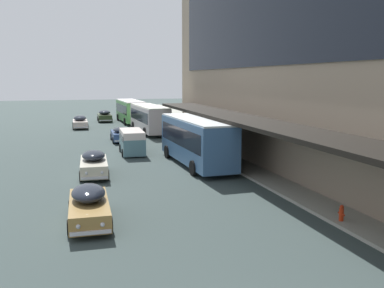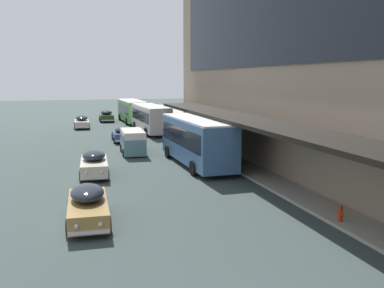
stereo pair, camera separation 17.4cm
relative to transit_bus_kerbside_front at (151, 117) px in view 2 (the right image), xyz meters
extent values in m
cube|color=beige|center=(0.00, 0.00, -0.12)|extent=(2.81, 10.28, 2.65)
cube|color=black|center=(0.00, 0.00, 0.20)|extent=(2.82, 9.47, 1.17)
cube|color=silver|center=(0.00, 0.00, 1.26)|extent=(2.72, 10.28, 0.12)
cube|color=black|center=(-0.19, 5.13, 0.96)|extent=(1.22, 0.11, 0.36)
cylinder|color=black|center=(-1.35, 3.42, -1.29)|extent=(0.29, 1.01, 1.00)
cylinder|color=black|center=(1.09, 3.51, -1.29)|extent=(0.29, 1.01, 1.00)
cylinder|color=black|center=(-1.10, -3.21, -1.29)|extent=(0.29, 1.01, 1.00)
cylinder|color=black|center=(1.33, -3.12, -1.29)|extent=(0.29, 1.01, 1.00)
cube|color=#3C6390|center=(-0.25, -19.12, 0.01)|extent=(2.78, 10.07, 2.90)
cube|color=black|center=(-0.25, -19.12, 0.35)|extent=(2.79, 9.27, 1.28)
cube|color=silver|center=(-0.25, -19.12, 1.51)|extent=(2.68, 10.07, 0.12)
cube|color=black|center=(-0.41, -14.08, 1.21)|extent=(1.24, 0.10, 0.36)
cylinder|color=black|center=(-1.59, -15.75, -1.29)|extent=(0.28, 1.01, 1.00)
cylinder|color=black|center=(0.88, -15.68, -1.29)|extent=(0.28, 1.01, 1.00)
cylinder|color=black|center=(-1.39, -22.25, -1.29)|extent=(0.28, 1.01, 1.00)
cylinder|color=black|center=(1.08, -22.18, -1.29)|extent=(0.28, 1.01, 1.00)
cube|color=#539D4D|center=(-0.45, 11.89, -0.12)|extent=(2.77, 10.34, 2.65)
cube|color=black|center=(-0.45, 11.89, 0.20)|extent=(2.79, 9.52, 1.17)
cube|color=silver|center=(-0.45, 11.89, 1.26)|extent=(2.67, 10.34, 0.12)
cube|color=black|center=(-0.57, 17.07, 0.96)|extent=(1.27, 0.09, 0.36)
cylinder|color=black|center=(-1.80, 15.36, -1.29)|extent=(0.27, 1.01, 1.00)
cylinder|color=black|center=(0.74, 15.42, -1.29)|extent=(0.27, 1.01, 1.00)
cylinder|color=black|center=(-1.65, 8.67, -1.29)|extent=(0.27, 1.01, 1.00)
cylinder|color=black|center=(0.89, 8.73, -1.29)|extent=(0.27, 1.01, 1.00)
cube|color=navy|center=(-3.95, -5.77, -1.21)|extent=(1.84, 4.40, 0.73)
ellipsoid|color=#1E232D|center=(-3.96, -5.99, -0.62)|extent=(1.58, 2.43, 0.50)
cube|color=silver|center=(-3.89, -3.54, -1.42)|extent=(1.64, 0.17, 0.14)
cube|color=silver|center=(-4.02, -7.99, -1.42)|extent=(1.64, 0.17, 0.14)
sphere|color=silver|center=(-4.37, -3.56, -1.16)|extent=(0.18, 0.18, 0.18)
sphere|color=silver|center=(-3.42, -3.59, -1.16)|extent=(0.18, 0.18, 0.18)
cylinder|color=black|center=(-4.78, -4.40, -1.47)|extent=(0.16, 0.64, 0.64)
cylinder|color=black|center=(-3.06, -4.44, -1.47)|extent=(0.16, 0.64, 0.64)
cylinder|color=black|center=(-4.85, -7.09, -1.47)|extent=(0.16, 0.64, 0.64)
cylinder|color=black|center=(-3.13, -7.14, -1.47)|extent=(0.16, 0.64, 0.64)
cube|color=beige|center=(-7.45, 6.83, -1.21)|extent=(1.77, 4.47, 0.74)
ellipsoid|color=#1E232D|center=(-7.45, 7.06, -0.54)|extent=(1.54, 2.46, 0.65)
cube|color=silver|center=(-7.47, 4.56, -1.42)|extent=(1.64, 0.14, 0.14)
cube|color=silver|center=(-7.43, 9.11, -1.42)|extent=(1.64, 0.14, 0.14)
sphere|color=silver|center=(-6.99, 4.58, -1.16)|extent=(0.18, 0.18, 0.18)
sphere|color=silver|center=(-7.94, 4.59, -1.16)|extent=(0.18, 0.18, 0.18)
cylinder|color=black|center=(-6.60, 5.45, -1.47)|extent=(0.15, 0.64, 0.64)
cylinder|color=black|center=(-8.32, 5.46, -1.47)|extent=(0.15, 0.64, 0.64)
cylinder|color=black|center=(-6.57, 8.21, -1.47)|extent=(0.15, 0.64, 0.64)
cylinder|color=black|center=(-8.30, 8.22, -1.47)|extent=(0.15, 0.64, 0.64)
cube|color=olive|center=(-8.25, -29.54, -1.20)|extent=(1.77, 4.60, 0.75)
ellipsoid|color=#1E232D|center=(-8.24, -29.31, -0.54)|extent=(1.51, 2.55, 0.64)
cube|color=silver|center=(-8.31, -31.87, -1.42)|extent=(1.56, 0.17, 0.14)
cube|color=silver|center=(-8.18, -27.21, -1.42)|extent=(1.56, 0.17, 0.14)
sphere|color=silver|center=(-7.86, -31.85, -1.15)|extent=(0.18, 0.18, 0.18)
sphere|color=silver|center=(-8.76, -31.83, -1.15)|extent=(0.18, 0.18, 0.18)
cylinder|color=black|center=(-7.47, -30.98, -1.47)|extent=(0.16, 0.64, 0.64)
cylinder|color=black|center=(-9.11, -30.93, -1.47)|extent=(0.16, 0.64, 0.64)
cylinder|color=black|center=(-7.39, -28.15, -1.47)|extent=(0.16, 0.64, 0.64)
cylinder|color=black|center=(-9.02, -28.11, -1.47)|extent=(0.16, 0.64, 0.64)
cube|color=#2D3B1F|center=(-3.79, 14.52, -1.16)|extent=(1.95, 4.54, 0.82)
ellipsoid|color=#1E232D|center=(-3.79, 14.30, -0.47)|extent=(1.68, 2.51, 0.62)
cube|color=silver|center=(-3.73, 16.82, -1.42)|extent=(1.75, 0.16, 0.14)
cube|color=silver|center=(-3.84, 12.23, -1.42)|extent=(1.75, 0.16, 0.14)
sphere|color=silver|center=(-4.24, 16.80, -1.11)|extent=(0.18, 0.18, 0.18)
sphere|color=silver|center=(-3.23, 16.78, -1.11)|extent=(0.18, 0.18, 0.18)
cylinder|color=black|center=(-4.67, 15.94, -1.47)|extent=(0.16, 0.64, 0.64)
cylinder|color=black|center=(-2.83, 15.89, -1.47)|extent=(0.16, 0.64, 0.64)
cylinder|color=black|center=(-4.74, 13.15, -1.47)|extent=(0.16, 0.64, 0.64)
cylinder|color=black|center=(-2.90, 13.11, -1.47)|extent=(0.16, 0.64, 0.64)
cube|color=beige|center=(-7.48, -20.46, -1.18)|extent=(1.86, 4.44, 0.79)
ellipsoid|color=#1E232D|center=(-7.46, -20.24, -0.51)|extent=(1.56, 2.47, 0.60)
cube|color=silver|center=(-7.59, -22.69, -1.42)|extent=(1.56, 0.20, 0.14)
cube|color=silver|center=(-7.36, -18.23, -1.42)|extent=(1.56, 0.20, 0.14)
sphere|color=silver|center=(-7.14, -22.68, -1.13)|extent=(0.18, 0.18, 0.18)
sphere|color=silver|center=(-8.04, -22.63, -1.13)|extent=(0.18, 0.18, 0.18)
cylinder|color=black|center=(-6.73, -21.85, -1.47)|extent=(0.17, 0.65, 0.64)
cylinder|color=black|center=(-8.36, -21.76, -1.47)|extent=(0.17, 0.65, 0.64)
cylinder|color=black|center=(-6.59, -19.15, -1.47)|extent=(0.17, 0.65, 0.64)
cylinder|color=black|center=(-8.23, -19.06, -1.47)|extent=(0.17, 0.65, 0.64)
cube|color=slate|center=(-3.94, -13.09, -1.04)|extent=(1.93, 4.37, 1.29)
cube|color=silver|center=(-3.94, -13.09, -0.25)|extent=(1.89, 4.28, 0.83)
cube|color=black|center=(-3.94, -13.09, -0.34)|extent=(1.95, 3.94, 0.41)
ellipsoid|color=slate|center=(-3.85, -10.99, -0.90)|extent=(1.63, 0.67, 1.11)
cylinder|color=black|center=(-4.76, -11.80, -1.47)|extent=(0.19, 0.65, 0.64)
cylinder|color=black|center=(-3.01, -11.88, -1.47)|extent=(0.19, 0.65, 0.64)
cylinder|color=black|center=(-4.86, -14.30, -1.47)|extent=(0.19, 0.65, 0.64)
cylinder|color=black|center=(-3.11, -14.37, -1.47)|extent=(0.19, 0.65, 0.64)
cylinder|color=red|center=(2.09, -32.81, -1.37)|extent=(0.20, 0.20, 0.55)
sphere|color=red|center=(2.09, -32.81, -1.03)|extent=(0.18, 0.18, 0.18)
cylinder|color=red|center=(2.09, -32.66, -1.34)|extent=(0.08, 0.10, 0.08)
cylinder|color=red|center=(2.09, -32.96, -1.34)|extent=(0.08, 0.10, 0.08)
camera|label=1|loc=(-8.99, -47.88, 4.40)|focal=40.00mm
camera|label=2|loc=(-8.82, -47.93, 4.40)|focal=40.00mm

